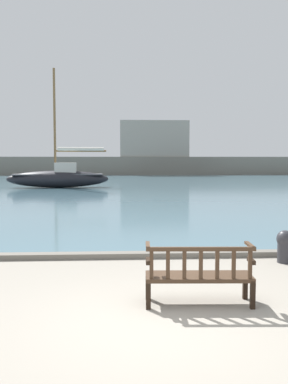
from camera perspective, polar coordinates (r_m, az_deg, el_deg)
The scene contains 7 objects.
ground_plane at distance 5.99m, azimuth 2.28°, elevation -17.09°, with size 160.00×160.00×0.00m, color gray.
harbor_water at distance 49.60m, azimuth -2.52°, elevation 1.88°, with size 100.00×80.00×0.08m, color slate.
quay_edge_kerb at distance 9.65m, azimuth 0.10°, elevation -8.38°, with size 40.00×0.30×0.12m, color slate.
park_bench at distance 6.59m, azimuth 7.34°, elevation -10.79°, with size 1.62×0.59×0.92m.
sailboat_outer_port at distance 32.76m, azimuth -11.27°, elevation 1.98°, with size 7.67×2.24×8.83m.
mooring_bollard at distance 9.60m, azimuth 18.29°, elevation -6.72°, with size 0.36×0.36×0.69m.
far_breakwater at distance 58.34m, azimuth -1.77°, elevation 4.24°, with size 55.35×2.40×7.43m.
Camera 1 is at (-0.53, -5.55, 2.19)m, focal length 40.00 mm.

